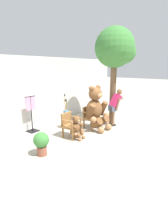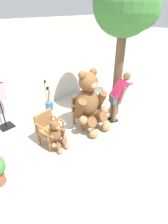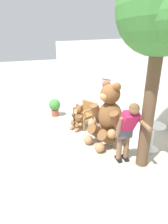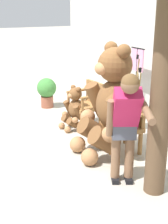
{
  "view_description": "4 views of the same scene",
  "coord_description": "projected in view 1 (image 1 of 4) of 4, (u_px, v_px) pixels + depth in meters",
  "views": [
    {
      "loc": [
        -4.93,
        -3.37,
        2.44
      ],
      "look_at": [
        -0.28,
        0.16,
        0.89
      ],
      "focal_mm": 28.0,
      "sensor_mm": 36.0,
      "label": 1
    },
    {
      "loc": [
        -2.56,
        -2.57,
        3.08
      ],
      "look_at": [
        0.17,
        0.04,
        0.79
      ],
      "focal_mm": 28.0,
      "sensor_mm": 36.0,
      "label": 2
    },
    {
      "loc": [
        3.42,
        -3.05,
        2.54
      ],
      "look_at": [
        -0.35,
        0.24,
        0.66
      ],
      "focal_mm": 28.0,
      "sensor_mm": 36.0,
      "label": 3
    },
    {
      "loc": [
        4.35,
        -2.24,
        2.21
      ],
      "look_at": [
        0.39,
        -0.1,
        0.68
      ],
      "focal_mm": 50.0,
      "sensor_mm": 36.0,
      "label": 4
    }
  ],
  "objects": [
    {
      "name": "white_stool",
      "position": [
        66.0,
        120.0,
        6.99
      ],
      "size": [
        0.34,
        0.34,
        0.46
      ],
      "color": "white",
      "rests_on": "ground"
    },
    {
      "name": "person_visitor",
      "position": [
        115.0,
        104.0,
        7.23
      ],
      "size": [
        0.87,
        0.5,
        1.52
      ],
      "color": "black",
      "rests_on": "ground"
    },
    {
      "name": "patio_tree",
      "position": [
        116.0,
        50.0,
        7.08
      ],
      "size": [
        1.69,
        1.61,
        3.96
      ],
      "color": "brown",
      "rests_on": "ground"
    },
    {
      "name": "potted_plant",
      "position": [
        41.0,
        142.0,
        4.84
      ],
      "size": [
        0.44,
        0.44,
        0.68
      ],
      "color": "brown",
      "rests_on": "ground"
    },
    {
      "name": "clothing_display_stand",
      "position": [
        31.0,
        113.0,
        6.55
      ],
      "size": [
        0.44,
        0.4,
        1.36
      ],
      "color": "black",
      "rests_on": "ground"
    },
    {
      "name": "round_side_table",
      "position": [
        96.0,
        111.0,
        8.0
      ],
      "size": [
        0.56,
        0.56,
        0.72
      ],
      "color": "silver",
      "rests_on": "ground"
    },
    {
      "name": "wooden_chair_right",
      "position": [
        90.0,
        116.0,
        7.05
      ],
      "size": [
        0.61,
        0.57,
        0.86
      ],
      "color": "olive",
      "rests_on": "ground"
    },
    {
      "name": "ground_plane",
      "position": [
        92.0,
        135.0,
        6.39
      ],
      "size": [
        60.0,
        60.0,
        0.0
      ],
      "primitive_type": "plane",
      "color": "#A8A091"
    },
    {
      "name": "teddy_bear_large",
      "position": [
        96.0,
        108.0,
        6.78
      ],
      "size": [
        1.04,
        1.02,
        1.72
      ],
      "color": "brown",
      "rests_on": "ground"
    },
    {
      "name": "back_wall",
      "position": [
        46.0,
        91.0,
        7.44
      ],
      "size": [
        10.0,
        0.16,
        2.8
      ],
      "primitive_type": "cube",
      "color": "beige",
      "rests_on": "ground"
    },
    {
      "name": "teddy_bear_small",
      "position": [
        77.0,
        127.0,
        5.95
      ],
      "size": [
        0.5,
        0.48,
        0.83
      ],
      "color": "brown",
      "rests_on": "ground"
    },
    {
      "name": "wooden_chair_left",
      "position": [
        70.0,
        124.0,
        6.1
      ],
      "size": [
        0.6,
        0.56,
        0.86
      ],
      "color": "olive",
      "rests_on": "ground"
    },
    {
      "name": "brush_bucket",
      "position": [
        66.0,
        113.0,
        6.92
      ],
      "size": [
        0.22,
        0.22,
        0.94
      ],
      "color": "teal",
      "rests_on": "white_stool"
    }
  ]
}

